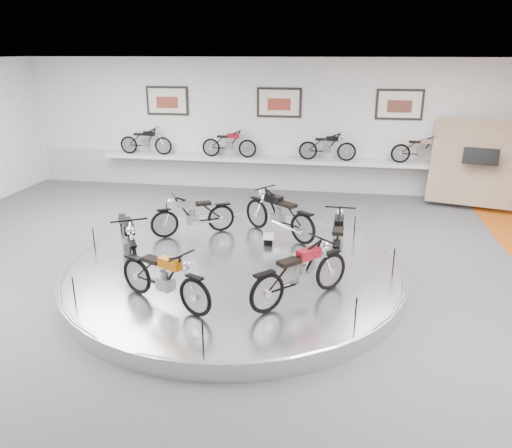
% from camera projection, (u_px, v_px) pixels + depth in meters
% --- Properties ---
extents(floor, '(16.00, 16.00, 0.00)m').
position_uv_depth(floor, '(231.00, 286.00, 9.33)').
color(floor, '#4C4C4E').
rests_on(floor, ground).
extents(ceiling, '(16.00, 16.00, 0.00)m').
position_uv_depth(ceiling, '(227.00, 62.00, 8.02)').
color(ceiling, white).
rests_on(ceiling, wall_back).
extents(wall_back, '(16.00, 0.00, 16.00)m').
position_uv_depth(wall_back, '(279.00, 126.00, 15.19)').
color(wall_back, white).
rests_on(wall_back, floor).
extents(dado_band, '(15.68, 0.04, 1.10)m').
position_uv_depth(dado_band, '(278.00, 173.00, 15.65)').
color(dado_band, '#BCBCBA').
rests_on(dado_band, floor).
extents(display_platform, '(6.40, 6.40, 0.30)m').
position_uv_depth(display_platform, '(234.00, 272.00, 9.56)').
color(display_platform, silver).
rests_on(display_platform, floor).
extents(platform_rim, '(6.40, 6.40, 0.10)m').
position_uv_depth(platform_rim, '(234.00, 267.00, 9.52)').
color(platform_rim, '#B2B2BA').
rests_on(platform_rim, display_platform).
extents(shelf, '(11.00, 0.55, 0.10)m').
position_uv_depth(shelf, '(277.00, 160.00, 15.24)').
color(shelf, silver).
rests_on(shelf, wall_back).
extents(poster_left, '(1.35, 0.06, 0.88)m').
position_uv_depth(poster_left, '(167.00, 101.00, 15.48)').
color(poster_left, silver).
rests_on(poster_left, wall_back).
extents(poster_center, '(1.35, 0.06, 0.88)m').
position_uv_depth(poster_center, '(279.00, 103.00, 14.92)').
color(poster_center, silver).
rests_on(poster_center, wall_back).
extents(poster_right, '(1.35, 0.06, 0.88)m').
position_uv_depth(poster_right, '(400.00, 105.00, 14.37)').
color(poster_right, silver).
rests_on(poster_right, wall_back).
extents(display_panel, '(2.56, 1.52, 2.30)m').
position_uv_depth(display_panel, '(476.00, 163.00, 13.72)').
color(display_panel, tan).
rests_on(display_panel, floor).
extents(shelf_bike_a, '(1.22, 0.43, 0.73)m').
position_uv_depth(shelf_bike_a, '(146.00, 143.00, 15.77)').
color(shelf_bike_a, black).
rests_on(shelf_bike_a, shelf).
extents(shelf_bike_b, '(1.22, 0.43, 0.73)m').
position_uv_depth(shelf_bike_b, '(229.00, 145.00, 15.34)').
color(shelf_bike_b, maroon).
rests_on(shelf_bike_b, shelf).
extents(shelf_bike_c, '(1.22, 0.43, 0.73)m').
position_uv_depth(shelf_bike_c, '(327.00, 148.00, 14.87)').
color(shelf_bike_c, black).
rests_on(shelf_bike_c, shelf).
extents(shelf_bike_d, '(1.22, 0.43, 0.73)m').
position_uv_depth(shelf_bike_d, '(421.00, 151.00, 14.44)').
color(shelf_bike_d, '#AEAFB3').
rests_on(shelf_bike_d, shelf).
extents(bike_a, '(0.66, 1.74, 1.01)m').
position_uv_depth(bike_a, '(338.00, 239.00, 9.44)').
color(bike_a, black).
rests_on(bike_a, display_platform).
extents(bike_b, '(1.78, 1.56, 1.04)m').
position_uv_depth(bike_b, '(279.00, 213.00, 10.86)').
color(bike_b, black).
rests_on(bike_b, display_platform).
extents(bike_c, '(1.67, 1.27, 0.94)m').
position_uv_depth(bike_c, '(193.00, 214.00, 10.96)').
color(bike_c, '#AEAFB3').
rests_on(bike_c, display_platform).
extents(bike_d, '(1.51, 1.95, 1.10)m').
position_uv_depth(bike_d, '(128.00, 240.00, 9.26)').
color(bike_d, black).
rests_on(bike_d, display_platform).
extents(bike_e, '(1.73, 1.24, 0.97)m').
position_uv_depth(bike_e, '(164.00, 277.00, 7.90)').
color(bike_e, '#AA5303').
rests_on(bike_e, display_platform).
extents(bike_f, '(1.63, 1.65, 1.01)m').
position_uv_depth(bike_f, '(301.00, 272.00, 8.01)').
color(bike_f, maroon).
rests_on(bike_f, display_platform).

